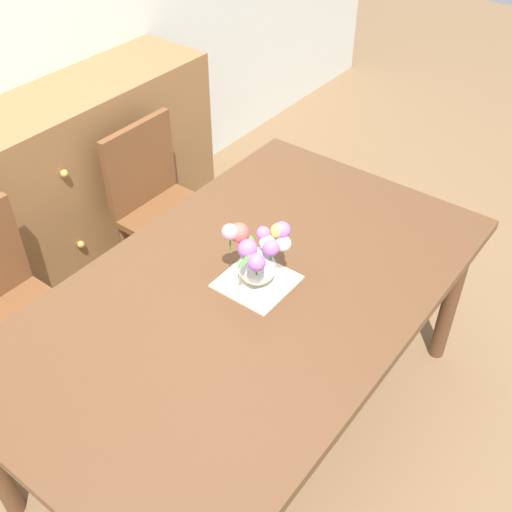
{
  "coord_description": "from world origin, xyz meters",
  "views": [
    {
      "loc": [
        -1.23,
        -0.96,
        2.24
      ],
      "look_at": [
        0.05,
        0.0,
        0.89
      ],
      "focal_mm": 43.21,
      "sensor_mm": 36.0,
      "label": 1
    }
  ],
  "objects": [
    {
      "name": "chair_right",
      "position": [
        0.45,
        0.89,
        0.52
      ],
      "size": [
        0.42,
        0.42,
        0.9
      ],
      "rotation": [
        0.0,
        0.0,
        3.14
      ],
      "color": "brown",
      "rests_on": "ground_plane"
    },
    {
      "name": "dining_table",
      "position": [
        0.0,
        0.0,
        0.69
      ],
      "size": [
        1.84,
        1.1,
        0.77
      ],
      "color": "brown",
      "rests_on": "ground_plane"
    },
    {
      "name": "dresser",
      "position": [
        0.4,
        1.33,
        0.5
      ],
      "size": [
        1.4,
        0.47,
        1.0
      ],
      "color": "olive",
      "rests_on": "ground_plane"
    },
    {
      "name": "chair_left",
      "position": [
        -0.45,
        0.89,
        0.52
      ],
      "size": [
        0.42,
        0.42,
        0.9
      ],
      "rotation": [
        0.0,
        0.0,
        3.14
      ],
      "color": "brown",
      "rests_on": "ground_plane"
    },
    {
      "name": "ground_plane",
      "position": [
        0.0,
        0.0,
        0.0
      ],
      "size": [
        12.0,
        12.0,
        0.0
      ],
      "primitive_type": "plane",
      "color": "brown"
    },
    {
      "name": "placemat",
      "position": [
        0.05,
        0.0,
        0.78
      ],
      "size": [
        0.24,
        0.24,
        0.01
      ],
      "primitive_type": "cube",
      "color": "beige",
      "rests_on": "dining_table"
    },
    {
      "name": "flower_vase",
      "position": [
        0.05,
        0.0,
        0.89
      ],
      "size": [
        0.23,
        0.2,
        0.22
      ],
      "color": "silver",
      "rests_on": "placemat"
    }
  ]
}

